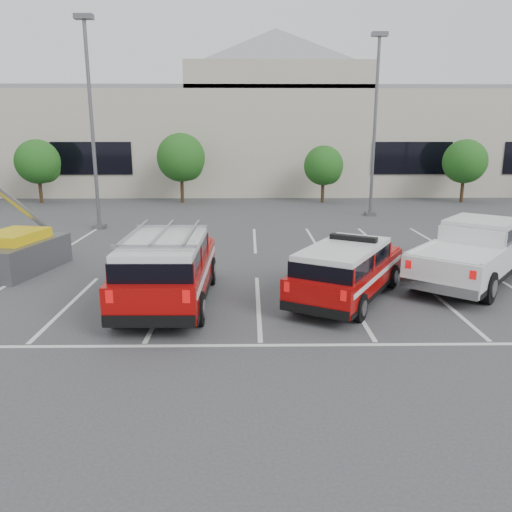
{
  "coord_description": "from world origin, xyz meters",
  "views": [
    {
      "loc": [
        -0.26,
        -13.53,
        4.74
      ],
      "look_at": [
        -0.04,
        1.57,
        1.05
      ],
      "focal_mm": 35.0,
      "sensor_mm": 36.0,
      "label": 1
    }
  ],
  "objects": [
    {
      "name": "light_pole_left",
      "position": [
        -8.0,
        12.0,
        5.19
      ],
      "size": [
        0.9,
        0.6,
        10.24
      ],
      "color": "#59595E",
      "rests_on": "ground"
    },
    {
      "name": "light_pole_mid",
      "position": [
        7.0,
        16.0,
        5.19
      ],
      "size": [
        0.9,
        0.6,
        10.24
      ],
      "color": "#59595E",
      "rests_on": "ground"
    },
    {
      "name": "tree_right",
      "position": [
        15.09,
        22.05,
        2.77
      ],
      "size": [
        3.07,
        3.07,
        4.42
      ],
      "color": "#3F2B19",
      "rests_on": "ground"
    },
    {
      "name": "stall_markings",
      "position": [
        0.0,
        4.5,
        0.01
      ],
      "size": [
        23.0,
        15.0,
        0.01
      ],
      "primitive_type": "cube",
      "color": "silver",
      "rests_on": "ground"
    },
    {
      "name": "utility_rig",
      "position": [
        -8.65,
        3.7,
        0.64
      ],
      "size": [
        3.82,
        3.98,
        3.23
      ],
      "rotation": [
        0.0,
        0.0,
        -0.21
      ],
      "color": "#59595E",
      "rests_on": "ground"
    },
    {
      "name": "convention_building",
      "position": [
        0.18,
        31.86,
        4.72
      ],
      "size": [
        60.0,
        16.99,
        13.2
      ],
      "color": "#B4A898",
      "rests_on": "ground"
    },
    {
      "name": "tree_mid_left",
      "position": [
        -4.91,
        22.05,
        3.04
      ],
      "size": [
        3.37,
        3.37,
        4.85
      ],
      "color": "#3F2B19",
      "rests_on": "ground"
    },
    {
      "name": "tree_left",
      "position": [
        -14.91,
        22.05,
        2.77
      ],
      "size": [
        3.07,
        3.07,
        4.42
      ],
      "color": "#3F2B19",
      "rests_on": "ground"
    },
    {
      "name": "fire_chief_suv",
      "position": [
        2.61,
        0.46,
        0.75
      ],
      "size": [
        4.24,
        5.47,
        1.84
      ],
      "rotation": [
        0.0,
        0.0,
        -0.52
      ],
      "color": "#940807",
      "rests_on": "ground"
    },
    {
      "name": "tree_mid_right",
      "position": [
        5.09,
        22.05,
        2.5
      ],
      "size": [
        2.77,
        2.77,
        3.99
      ],
      "color": "#3F2B19",
      "rests_on": "ground"
    },
    {
      "name": "white_pickup",
      "position": [
        7.18,
        2.35,
        0.8
      ],
      "size": [
        5.9,
        6.44,
        2.0
      ],
      "rotation": [
        0.0,
        0.0,
        -0.7
      ],
      "color": "silver",
      "rests_on": "ground"
    },
    {
      "name": "ladder_suv",
      "position": [
        -2.57,
        0.12,
        0.89
      ],
      "size": [
        2.28,
        5.67,
        2.23
      ],
      "rotation": [
        0.0,
        0.0,
        -0.01
      ],
      "color": "#940807",
      "rests_on": "ground"
    },
    {
      "name": "ground",
      "position": [
        0.0,
        0.0,
        0.0
      ],
      "size": [
        120.0,
        120.0,
        0.0
      ],
      "primitive_type": "plane",
      "color": "#39393B",
      "rests_on": "ground"
    }
  ]
}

